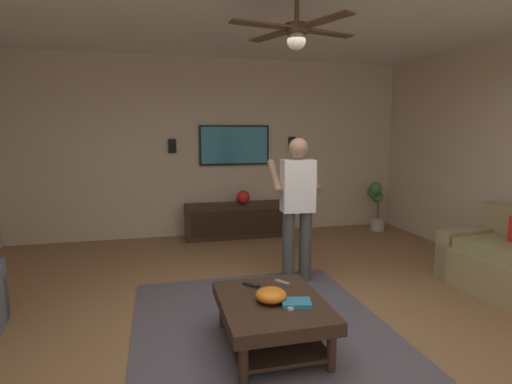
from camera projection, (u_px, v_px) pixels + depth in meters
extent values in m
plane|color=olive|center=(278.00, 336.00, 3.37)|extent=(8.54, 8.54, 0.00)
cube|color=#C6B299|center=(215.00, 148.00, 6.62)|extent=(0.10, 6.64, 2.88)
cube|color=#514C56|center=(265.00, 335.00, 3.39)|extent=(2.78, 2.19, 0.01)
cube|color=#93845B|center=(469.00, 253.00, 4.74)|extent=(0.23, 0.85, 0.58)
cube|color=#332116|center=(272.00, 306.00, 3.15)|extent=(1.00, 0.80, 0.10)
cylinder|color=#332116|center=(293.00, 304.00, 3.66)|extent=(0.07, 0.07, 0.30)
cylinder|color=#332116|center=(223.00, 311.00, 3.50)|extent=(0.07, 0.07, 0.30)
cylinder|color=#332116|center=(331.00, 353.00, 2.85)|extent=(0.07, 0.07, 0.30)
cylinder|color=#332116|center=(243.00, 365.00, 2.70)|extent=(0.07, 0.07, 0.30)
cube|color=black|center=(272.00, 336.00, 3.19)|extent=(0.88, 0.68, 0.03)
cube|color=#332116|center=(238.00, 220.00, 6.56)|extent=(0.44, 1.70, 0.55)
cube|color=black|center=(241.00, 223.00, 6.34)|extent=(0.01, 1.56, 0.39)
cube|color=black|center=(234.00, 145.00, 6.61)|extent=(0.05, 1.16, 0.65)
cube|color=teal|center=(235.00, 145.00, 6.58)|extent=(0.01, 1.10, 0.59)
cylinder|color=#3F3F3F|center=(305.00, 246.00, 4.57)|extent=(0.14, 0.14, 0.82)
cylinder|color=#3F3F3F|center=(288.00, 247.00, 4.54)|extent=(0.14, 0.14, 0.82)
cube|color=white|center=(298.00, 186.00, 4.45)|extent=(0.24, 0.37, 0.58)
sphere|color=#997056|center=(298.00, 148.00, 4.39)|extent=(0.22, 0.22, 0.22)
cylinder|color=#997056|center=(312.00, 176.00, 4.65)|extent=(0.48, 0.12, 0.37)
cylinder|color=#997056|center=(275.00, 176.00, 4.57)|extent=(0.48, 0.12, 0.37)
cube|color=white|center=(289.00, 183.00, 4.82)|extent=(0.04, 0.05, 0.16)
cylinder|color=#B7B2A8|center=(377.00, 224.00, 7.00)|extent=(0.24, 0.24, 0.21)
cylinder|color=brown|center=(378.00, 209.00, 6.96)|extent=(0.03, 0.03, 0.34)
sphere|color=#3D7F38|center=(378.00, 197.00, 7.00)|extent=(0.20, 0.20, 0.20)
sphere|color=#3D7F38|center=(373.00, 192.00, 6.91)|extent=(0.20, 0.20, 0.20)
sphere|color=#3D7F38|center=(375.00, 188.00, 6.84)|extent=(0.21, 0.21, 0.21)
ellipsoid|color=orange|center=(271.00, 295.00, 3.10)|extent=(0.24, 0.24, 0.11)
cube|color=white|center=(295.00, 306.00, 3.00)|extent=(0.11, 0.15, 0.02)
cube|color=black|center=(251.00, 285.00, 3.42)|extent=(0.14, 0.14, 0.02)
cube|color=slate|center=(282.00, 283.00, 3.46)|extent=(0.15, 0.12, 0.02)
cube|color=teal|center=(297.00, 303.00, 3.04)|extent=(0.21, 0.25, 0.04)
sphere|color=red|center=(243.00, 197.00, 6.47)|extent=(0.22, 0.22, 0.22)
cube|color=black|center=(292.00, 143.00, 6.85)|extent=(0.06, 0.12, 0.22)
cube|color=black|center=(172.00, 146.00, 6.38)|extent=(0.06, 0.12, 0.22)
cylinder|color=#4C3828|center=(297.00, 12.00, 3.42)|extent=(0.04, 0.04, 0.28)
cylinder|color=#4C3828|center=(297.00, 29.00, 3.44)|extent=(0.20, 0.20, 0.08)
sphere|color=silver|center=(296.00, 41.00, 3.45)|extent=(0.16, 0.16, 0.16)
cube|color=brown|center=(272.00, 36.00, 3.69)|extent=(0.56, 0.34, 0.02)
cube|color=brown|center=(263.00, 25.00, 3.31)|extent=(0.21, 0.57, 0.02)
cube|color=brown|center=(324.00, 20.00, 3.18)|extent=(0.56, 0.32, 0.02)
cube|color=brown|center=(326.00, 33.00, 3.59)|extent=(0.25, 0.57, 0.02)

